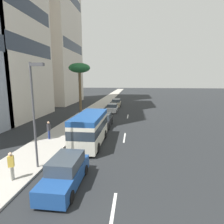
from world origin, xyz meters
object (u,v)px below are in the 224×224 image
car_third (116,103)px  minibus_fifth (90,128)px  palm_tree (79,70)px  street_lamp (35,105)px  car_second (112,108)px  pedestrian_near_lamp (49,129)px  pedestrian_mid_block (11,165)px  car_fourth (66,173)px  car_lead (104,120)px

car_third → minibus_fifth: (-24.58, 0.16, 0.80)m
car_third → palm_tree: bearing=-17.2°
street_lamp → car_second: bearing=-6.2°
minibus_fifth → street_lamp: 6.39m
car_second → street_lamp: street_lamp is taller
pedestrian_near_lamp → car_third: bearing=4.6°
pedestrian_mid_block → pedestrian_near_lamp: bearing=-103.7°
car_fourth → pedestrian_mid_block: size_ratio=2.59×
pedestrian_mid_block → palm_tree: (17.85, 0.97, 6.35)m
minibus_fifth → palm_tree: size_ratio=0.80×
car_second → street_lamp: (-22.59, 2.47, 3.70)m
palm_tree → street_lamp: size_ratio=1.19×
car_second → street_lamp: 23.03m
street_lamp → car_fourth: bearing=-123.8°
car_second → pedestrian_near_lamp: bearing=-14.9°
pedestrian_mid_block → palm_tree: size_ratio=0.21×
car_third → car_fourth: 31.49m
car_lead → pedestrian_mid_block: size_ratio=2.76×
pedestrian_near_lamp → car_fourth: bearing=-133.5°
car_third → street_lamp: bearing=-4.8°
car_lead → car_second: bearing=-179.5°
minibus_fifth → pedestrian_mid_block: minibus_fifth is taller
car_third → street_lamp: street_lamp is taller
car_second → street_lamp: size_ratio=0.60×
pedestrian_near_lamp → palm_tree: 12.09m
pedestrian_mid_block → car_second: bearing=-120.7°
pedestrian_near_lamp → palm_tree: (10.31, -0.29, 6.30)m
car_second → pedestrian_near_lamp: size_ratio=2.32×
palm_tree → minibus_fifth: bearing=-159.5°
pedestrian_near_lamp → pedestrian_mid_block: (-7.54, -1.25, -0.05)m
street_lamp → pedestrian_mid_block: bearing=156.8°
minibus_fifth → pedestrian_near_lamp: 4.42m
car_fourth → palm_tree: 19.49m
car_third → pedestrian_mid_block: 31.70m
minibus_fifth → palm_tree: palm_tree is taller
pedestrian_near_lamp → minibus_fifth: bearing=-82.4°
car_lead → car_fourth: bearing=-0.1°
minibus_fifth → pedestrian_near_lamp: minibus_fifth is taller
car_third → palm_tree: palm_tree is taller
car_lead → car_third: (17.77, 0.05, -0.00)m
car_fourth → minibus_fifth: bearing=-178.5°
minibus_fifth → pedestrian_mid_block: bearing=-24.1°
car_second → pedestrian_mid_block: 24.54m
palm_tree → pedestrian_mid_block: bearing=-176.9°
car_lead → street_lamp: street_lamp is taller
car_lead → minibus_fifth: minibus_fifth is taller
car_third → car_fourth: (-31.49, -0.02, -0.00)m
car_third → pedestrian_mid_block: size_ratio=2.74×
car_second → pedestrian_mid_block: size_ratio=2.42×
pedestrian_mid_block → palm_tree: palm_tree is taller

